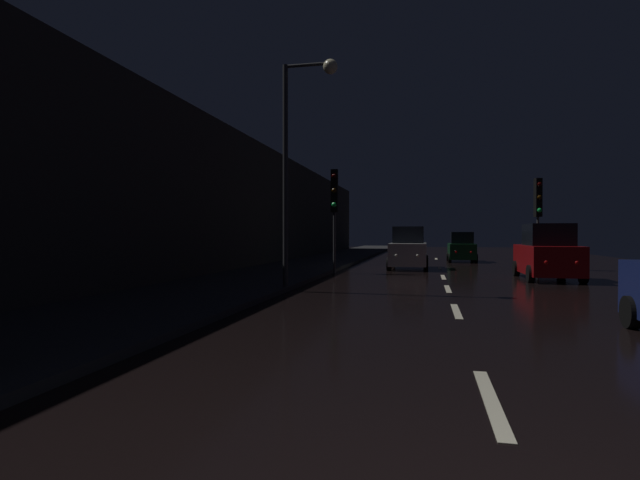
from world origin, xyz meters
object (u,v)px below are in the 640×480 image
(traffic_light_far_right, at_px, (538,204))
(car_approaching_headlights, at_px, (408,250))
(streetlamp_overhead, at_px, (300,139))
(traffic_light_far_left, at_px, (334,198))
(car_distant_taillights, at_px, (461,248))
(car_parked_right_far, at_px, (547,254))

(traffic_light_far_right, bearing_deg, car_approaching_headlights, -94.67)
(streetlamp_overhead, distance_m, car_approaching_headlights, 11.74)
(traffic_light_far_left, bearing_deg, traffic_light_far_right, 110.20)
(traffic_light_far_left, height_order, car_distant_taillights, traffic_light_far_left)
(traffic_light_far_left, xyz_separation_m, car_parked_right_far, (8.58, -1.18, -2.36))
(traffic_light_far_left, relative_size, car_parked_right_far, 1.09)
(car_approaching_headlights, xyz_separation_m, car_parked_right_far, (5.45, -4.85, 0.01))
(traffic_light_far_right, xyz_separation_m, car_distant_taillights, (-3.20, 6.46, -2.37))
(traffic_light_far_right, height_order, streetlamp_overhead, streetlamp_overhead)
(traffic_light_far_left, distance_m, car_approaching_headlights, 5.37)
(traffic_light_far_right, relative_size, streetlamp_overhead, 0.64)
(traffic_light_far_right, distance_m, car_approaching_headlights, 6.69)
(traffic_light_far_right, height_order, car_parked_right_far, traffic_light_far_right)
(traffic_light_far_right, relative_size, traffic_light_far_left, 0.97)
(traffic_light_far_left, height_order, streetlamp_overhead, streetlamp_overhead)
(car_parked_right_far, bearing_deg, car_approaching_headlights, 48.37)
(streetlamp_overhead, xyz_separation_m, car_distant_taillights, (5.92, 17.91, -3.79))
(streetlamp_overhead, bearing_deg, traffic_light_far_right, 51.48)
(traffic_light_far_right, xyz_separation_m, car_parked_right_far, (-0.80, -5.53, -2.25))
(traffic_light_far_right, relative_size, car_parked_right_far, 1.05)
(streetlamp_overhead, height_order, car_parked_right_far, streetlamp_overhead)
(traffic_light_far_left, distance_m, streetlamp_overhead, 7.23)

